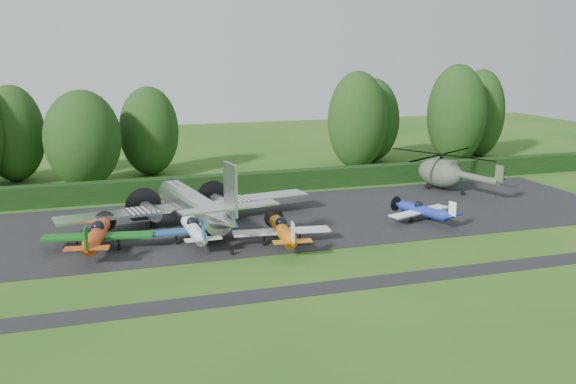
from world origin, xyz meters
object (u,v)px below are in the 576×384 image
object	(u,v)px
light_plane_orange	(283,231)
light_plane_red	(97,236)
light_plane_white	(194,230)
sign_board	(445,168)
helicopter	(441,170)
transport_plane	(194,205)
light_plane_blue	(423,211)

from	to	relation	value
light_plane_orange	light_plane_red	bearing A→B (deg)	162.96
light_plane_orange	light_plane_white	bearing A→B (deg)	152.23
light_plane_white	sign_board	size ratio (longest dim) A/B	2.09
helicopter	light_plane_white	bearing A→B (deg)	-144.18
transport_plane	light_plane_red	world-z (taller)	transport_plane
sign_board	transport_plane	bearing A→B (deg)	-151.48
light_plane_red	sign_board	size ratio (longest dim) A/B	2.35
light_plane_blue	helicopter	bearing A→B (deg)	72.42
light_plane_orange	helicopter	size ratio (longest dim) A/B	0.56
light_plane_orange	sign_board	bearing A→B (deg)	29.80
helicopter	sign_board	distance (m)	5.20
light_plane_red	helicopter	world-z (taller)	helicopter
light_plane_white	transport_plane	bearing A→B (deg)	82.53
light_plane_white	light_plane_orange	world-z (taller)	light_plane_orange
light_plane_orange	light_plane_blue	world-z (taller)	light_plane_orange
helicopter	sign_board	xyz separation A→B (m)	(3.01, 4.19, -0.71)
sign_board	helicopter	bearing A→B (deg)	-116.95
light_plane_orange	helicopter	distance (m)	24.89
light_plane_white	light_plane_orange	xyz separation A→B (m)	(6.22, -2.48, 0.05)
helicopter	light_plane_blue	bearing A→B (deg)	-112.46
light_plane_blue	light_plane_white	bearing A→B (deg)	-159.95
light_plane_blue	sign_board	xyz separation A→B (m)	(10.84, 14.64, 0.34)
light_plane_red	light_plane_white	xyz separation A→B (m)	(7.00, -0.09, -0.14)
light_plane_white	light_plane_orange	distance (m)	6.70
light_plane_red	light_plane_white	distance (m)	7.01
transport_plane	light_plane_blue	world-z (taller)	transport_plane
light_plane_blue	sign_board	distance (m)	18.22
helicopter	light_plane_red	bearing A→B (deg)	-148.41
transport_plane	light_plane_white	size ratio (longest dim) A/B	2.92
light_plane_blue	light_plane_orange	bearing A→B (deg)	-149.02
light_plane_orange	light_plane_blue	size ratio (longest dim) A/B	1.18
light_plane_red	transport_plane	bearing A→B (deg)	17.81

